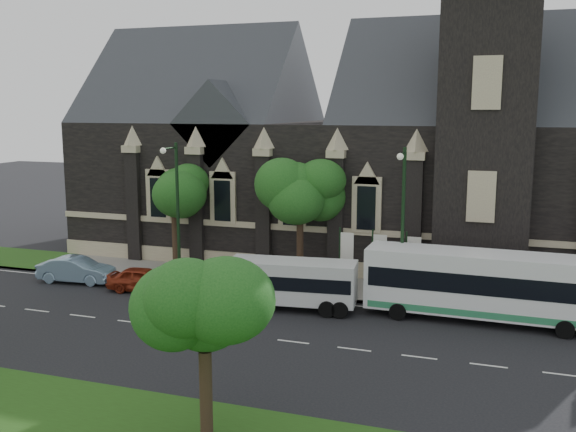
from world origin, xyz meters
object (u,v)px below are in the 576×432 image
at_px(street_lamp_near, 402,218).
at_px(sedan, 77,270).
at_px(car_far_red, 143,279).
at_px(tree_walk_left, 178,188).
at_px(tour_coach, 487,285).
at_px(box_trailer, 207,280).
at_px(street_lamp_mid, 176,206).
at_px(banner_flag_right, 411,259).
at_px(banner_flag_left, 344,254).
at_px(tree_walk_right, 304,192).
at_px(tree_park_east, 211,307).
at_px(shuttle_bus, 293,281).
at_px(banner_flag_center, 377,256).

distance_m(street_lamp_near, sedan, 21.04).
bearing_deg(car_far_red, tree_walk_left, -3.65).
distance_m(tour_coach, box_trailer, 15.93).
bearing_deg(street_lamp_near, street_lamp_mid, 180.00).
height_order(tree_walk_left, sedan, tree_walk_left).
bearing_deg(street_lamp_mid, street_lamp_near, 0.00).
relative_size(tree_walk_left, banner_flag_right, 1.91).
bearing_deg(box_trailer, banner_flag_left, 23.21).
distance_m(tree_walk_right, banner_flag_right, 8.05).
height_order(tree_park_east, street_lamp_mid, street_lamp_mid).
bearing_deg(tree_walk_left, shuttle_bus, -29.74).
relative_size(tree_park_east, sedan, 1.27).
distance_m(tree_park_east, box_trailer, 16.99).
xyz_separation_m(tour_coach, car_far_red, (-20.06, -0.84, -1.25)).
height_order(tree_walk_left, car_far_red, tree_walk_left).
height_order(street_lamp_mid, sedan, street_lamp_mid).
xyz_separation_m(street_lamp_near, banner_flag_center, (-1.71, 1.91, -2.73)).
bearing_deg(car_far_red, banner_flag_left, -80.09).
distance_m(street_lamp_mid, tour_coach, 18.97).
bearing_deg(street_lamp_near, box_trailer, -172.13).
distance_m(tree_walk_right, box_trailer, 8.33).
bearing_deg(street_lamp_near, sedan, -176.04).
bearing_deg(tree_park_east, tree_walk_right, 98.42).
distance_m(banner_flag_right, box_trailer, 12.08).
relative_size(tree_walk_right, car_far_red, 1.78).
relative_size(street_lamp_near, box_trailer, 2.70).
bearing_deg(tree_walk_left, banner_flag_right, -6.04).
bearing_deg(tour_coach, tree_park_east, -117.86).
height_order(tree_park_east, street_lamp_near, street_lamp_near).
height_order(tree_park_east, box_trailer, tree_park_east).
bearing_deg(banner_flag_left, tree_walk_left, 171.98).
bearing_deg(shuttle_bus, street_lamp_mid, 158.87).
bearing_deg(shuttle_bus, street_lamp_near, 14.71).
bearing_deg(sedan, tree_park_east, -137.60).
bearing_deg(box_trailer, street_lamp_mid, 149.47).
relative_size(tree_walk_right, box_trailer, 2.34).
xyz_separation_m(street_lamp_near, banner_flag_left, (-3.71, 1.91, -2.73)).
height_order(tree_park_east, car_far_red, tree_park_east).
relative_size(tree_walk_left, banner_flag_left, 1.91).
bearing_deg(shuttle_bus, banner_flag_center, 39.66).
bearing_deg(tree_park_east, street_lamp_mid, 121.79).
distance_m(box_trailer, car_far_red, 4.20).
xyz_separation_m(banner_flag_left, banner_flag_right, (4.00, 0.00, 0.00)).
distance_m(banner_flag_right, sedan, 21.16).
height_order(sedan, car_far_red, sedan).
relative_size(shuttle_bus, car_far_red, 1.67).
bearing_deg(sedan, tour_coach, -94.81).
bearing_deg(shuttle_bus, tree_walk_left, 143.81).
height_order(street_lamp_near, car_far_red, street_lamp_near).
height_order(tree_walk_left, banner_flag_center, tree_walk_left).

